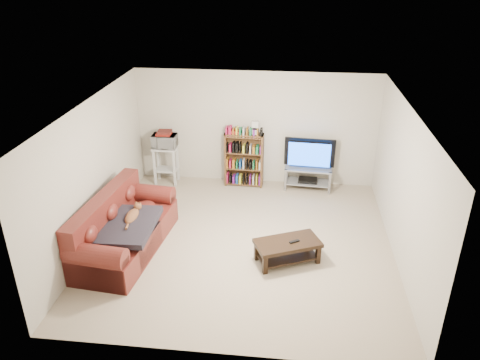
# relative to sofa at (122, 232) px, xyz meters

# --- Properties ---
(floor) EXTENTS (5.00, 5.00, 0.00)m
(floor) POSITION_rel_sofa_xyz_m (1.98, 0.40, -0.33)
(floor) COLOR #BEAA8D
(floor) RESTS_ON ground
(ceiling) EXTENTS (5.00, 5.00, 0.00)m
(ceiling) POSITION_rel_sofa_xyz_m (1.98, 0.40, 2.07)
(ceiling) COLOR white
(ceiling) RESTS_ON ground
(wall_back) EXTENTS (5.00, 0.00, 5.00)m
(wall_back) POSITION_rel_sofa_xyz_m (1.98, 2.90, 0.87)
(wall_back) COLOR beige
(wall_back) RESTS_ON ground
(wall_front) EXTENTS (5.00, 0.00, 5.00)m
(wall_front) POSITION_rel_sofa_xyz_m (1.98, -2.10, 0.87)
(wall_front) COLOR beige
(wall_front) RESTS_ON ground
(wall_left) EXTENTS (0.00, 5.00, 5.00)m
(wall_left) POSITION_rel_sofa_xyz_m (-0.52, 0.40, 0.87)
(wall_left) COLOR beige
(wall_left) RESTS_ON ground
(wall_right) EXTENTS (0.00, 5.00, 5.00)m
(wall_right) POSITION_rel_sofa_xyz_m (4.48, 0.40, 0.87)
(wall_right) COLOR beige
(wall_right) RESTS_ON ground
(sofa) EXTENTS (1.20, 2.34, 0.96)m
(sofa) POSITION_rel_sofa_xyz_m (0.00, 0.00, 0.00)
(sofa) COLOR maroon
(sofa) RESTS_ON floor
(blanket) EXTENTS (0.90, 1.15, 0.19)m
(blanket) POSITION_rel_sofa_xyz_m (0.17, -0.17, 0.23)
(blanket) COLOR #242028
(blanket) RESTS_ON sofa
(cat) EXTENTS (0.31, 0.64, 0.18)m
(cat) POSITION_rel_sofa_xyz_m (0.19, 0.03, 0.29)
(cat) COLOR brown
(cat) RESTS_ON sofa
(coffee_table) EXTENTS (1.14, 0.88, 0.37)m
(coffee_table) POSITION_rel_sofa_xyz_m (2.73, -0.05, -0.08)
(coffee_table) COLOR black
(coffee_table) RESTS_ON floor
(remote) EXTENTS (0.17, 0.13, 0.02)m
(remote) POSITION_rel_sofa_xyz_m (2.84, -0.06, 0.05)
(remote) COLOR black
(remote) RESTS_ON coffee_table
(tv_stand) EXTENTS (0.99, 0.50, 0.48)m
(tv_stand) POSITION_rel_sofa_xyz_m (3.10, 2.63, -0.01)
(tv_stand) COLOR #999EA3
(tv_stand) RESTS_ON floor
(television) EXTENTS (1.05, 0.21, 0.60)m
(television) POSITION_rel_sofa_xyz_m (3.10, 2.63, 0.45)
(television) COLOR black
(television) RESTS_ON tv_stand
(dvd_player) EXTENTS (0.40, 0.30, 0.06)m
(dvd_player) POSITION_rel_sofa_xyz_m (3.10, 2.63, -0.14)
(dvd_player) COLOR black
(dvd_player) RESTS_ON tv_stand
(bookshelf) EXTENTS (0.81, 0.28, 1.16)m
(bookshelf) POSITION_rel_sofa_xyz_m (1.76, 2.65, 0.27)
(bookshelf) COLOR #55371D
(bookshelf) RESTS_ON floor
(shelf_clutter) EXTENTS (0.59, 0.19, 0.28)m
(shelf_clutter) POSITION_rel_sofa_xyz_m (1.85, 2.66, 0.93)
(shelf_clutter) COLOR silver
(shelf_clutter) RESTS_ON bookshelf
(microwave_stand) EXTENTS (0.51, 0.37, 0.81)m
(microwave_stand) POSITION_rel_sofa_xyz_m (0.08, 2.60, 0.19)
(microwave_stand) COLOR silver
(microwave_stand) RESTS_ON floor
(microwave) EXTENTS (0.50, 0.34, 0.28)m
(microwave) POSITION_rel_sofa_xyz_m (0.08, 2.60, 0.62)
(microwave) COLOR silver
(microwave) RESTS_ON microwave_stand
(game_boxes) EXTENTS (0.30, 0.26, 0.05)m
(game_boxes) POSITION_rel_sofa_xyz_m (0.08, 2.60, 0.78)
(game_boxes) COLOR maroon
(game_boxes) RESTS_ON microwave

